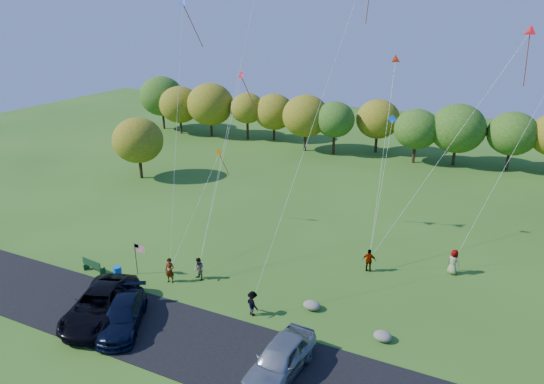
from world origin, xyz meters
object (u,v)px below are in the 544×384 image
(flyer_b, at_px, (199,269))
(flyer_e, at_px, (453,262))
(flyer_d, at_px, (369,260))
(flyer_c, at_px, (253,303))
(minivan_silver, at_px, (280,359))
(park_bench, at_px, (93,265))
(trash_barrel, at_px, (118,272))
(minivan_dark, at_px, (100,305))
(flyer_a, at_px, (170,270))
(minivan_navy, at_px, (123,315))

(flyer_b, relative_size, flyer_e, 0.88)
(flyer_e, bearing_deg, flyer_d, 51.07)
(flyer_c, bearing_deg, minivan_silver, 161.01)
(park_bench, relative_size, trash_barrel, 2.19)
(flyer_e, distance_m, trash_barrel, 24.23)
(minivan_dark, relative_size, flyer_d, 3.70)
(flyer_a, distance_m, flyer_b, 2.02)
(flyer_d, relative_size, park_bench, 0.94)
(minivan_dark, distance_m, trash_barrel, 4.91)
(minivan_dark, height_order, park_bench, minivan_dark)
(flyer_e, bearing_deg, minivan_dark, 67.06)
(minivan_silver, xyz_separation_m, flyer_b, (-9.16, 6.24, -0.14))
(minivan_dark, xyz_separation_m, minivan_silver, (12.17, 0.27, 0.01))
(park_bench, xyz_separation_m, trash_barrel, (2.16, 0.20, -0.13))
(minivan_navy, xyz_separation_m, trash_barrel, (-4.37, 4.36, -0.42))
(flyer_a, xyz_separation_m, park_bench, (-5.95, -1.31, -0.37))
(minivan_dark, distance_m, flyer_a, 5.51)
(flyer_a, bearing_deg, flyer_e, 16.44)
(minivan_dark, height_order, flyer_d, minivan_dark)
(minivan_dark, bearing_deg, trash_barrel, 100.89)
(minivan_navy, bearing_deg, flyer_a, 68.18)
(minivan_silver, xyz_separation_m, flyer_e, (7.05, 14.83, -0.02))
(minivan_dark, relative_size, flyer_c, 3.96)
(minivan_navy, xyz_separation_m, flyer_c, (6.48, 4.48, -0.02))
(trash_barrel, bearing_deg, flyer_c, 0.60)
(minivan_silver, relative_size, flyer_d, 3.04)
(minivan_navy, distance_m, park_bench, 7.74)
(minivan_silver, bearing_deg, flyer_d, 87.97)
(flyer_c, bearing_deg, flyer_e, -106.75)
(minivan_dark, relative_size, park_bench, 3.47)
(minivan_dark, distance_m, flyer_e, 24.43)
(flyer_b, xyz_separation_m, trash_barrel, (-5.44, -2.27, -0.41))
(flyer_b, height_order, flyer_c, flyer_b)
(minivan_navy, height_order, flyer_a, flyer_a)
(minivan_dark, distance_m, flyer_c, 9.47)
(flyer_a, relative_size, park_bench, 0.98)
(flyer_a, bearing_deg, minivan_navy, -96.26)
(minivan_dark, bearing_deg, flyer_a, 56.69)
(minivan_navy, bearing_deg, minivan_silver, -25.54)
(minivan_dark, xyz_separation_m, flyer_e, (19.21, 15.10, -0.02))
(flyer_d, xyz_separation_m, flyer_e, (5.60, 2.28, 0.07))
(minivan_dark, height_order, trash_barrel, minivan_dark)
(minivan_dark, height_order, minivan_navy, minivan_dark)
(minivan_navy, distance_m, flyer_d, 17.44)
(minivan_silver, distance_m, flyer_e, 16.42)
(flyer_c, height_order, park_bench, flyer_c)
(flyer_a, relative_size, flyer_b, 1.10)
(flyer_a, xyz_separation_m, flyer_b, (1.65, 1.16, -0.08))
(flyer_c, xyz_separation_m, flyer_d, (5.20, 8.47, 0.06))
(flyer_b, height_order, park_bench, flyer_b)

